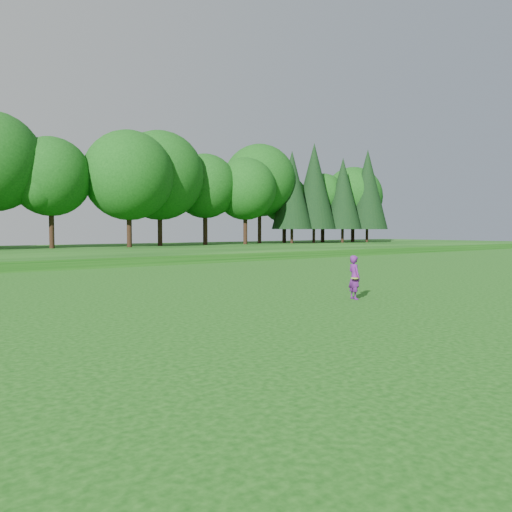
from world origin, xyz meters
TOP-DOWN VIEW (x-y plane):
  - ground at (0.00, 0.00)m, footprint 140.00×140.00m
  - berm at (0.00, 34.00)m, footprint 130.00×30.00m
  - walking_path at (0.00, 20.00)m, footprint 130.00×1.60m
  - treeline at (0.00, 38.00)m, footprint 104.00×7.00m
  - woman at (0.81, 0.85)m, footprint 0.54×0.61m

SIDE VIEW (x-z plane):
  - ground at x=0.00m, z-range 0.00..0.00m
  - walking_path at x=0.00m, z-range 0.00..0.04m
  - berm at x=0.00m, z-range 0.00..0.60m
  - woman at x=0.81m, z-range 0.00..1.46m
  - treeline at x=0.00m, z-range 0.60..15.60m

